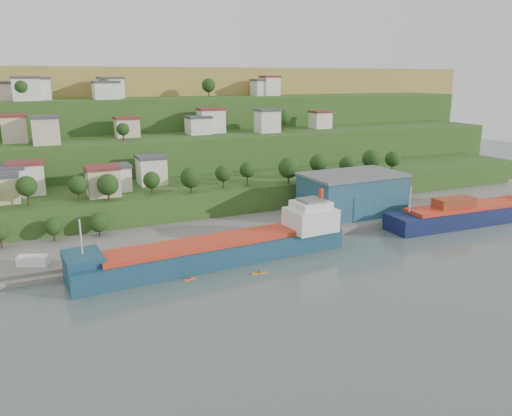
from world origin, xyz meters
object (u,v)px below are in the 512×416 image
kayak_orange (190,279)px  warehouse (352,193)px  cargo_ship_far (484,212)px  caravan (33,262)px  cargo_ship_near (224,251)px

kayak_orange → warehouse: bearing=6.3°
cargo_ship_far → warehouse: cargo_ship_far is taller
caravan → warehouse: bearing=28.7°
warehouse → caravan: (-92.37, -7.37, -5.68)m
warehouse → caravan: size_ratio=4.74×
cargo_ship_far → caravan: size_ratio=9.68×
cargo_ship_far → caravan: (-129.16, 11.43, 0.01)m
cargo_ship_near → cargo_ship_far: (86.68, -0.52, -0.07)m
cargo_ship_near → kayak_orange: bearing=-150.3°
cargo_ship_near → warehouse: cargo_ship_near is taller
cargo_ship_far → caravan: bearing=177.3°
warehouse → kayak_orange: (-60.94, -25.64, -8.21)m
caravan → kayak_orange: caravan is taller
kayak_orange → cargo_ship_far: bearing=-12.5°
cargo_ship_near → caravan: bearing=161.7°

